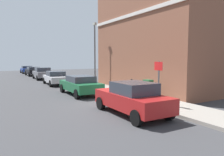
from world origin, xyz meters
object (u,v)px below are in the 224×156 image
Objects in this scene: car_blue at (27,69)px; utility_cabinet at (148,90)px; car_grey at (43,73)px; bollard_near_cabinet at (131,86)px; car_silver at (56,78)px; car_red at (132,98)px; car_black at (33,71)px; car_green at (80,85)px; street_sign at (159,77)px; lamppost at (95,51)px.

car_blue is 3.63× the size of utility_cabinet.
car_grey is 15.68m from bollard_near_cabinet.
car_red is at bearing -178.23° from car_silver.
car_red is 19.47m from car_grey.
car_red is 25.91m from car_black.
car_red is 1.01× the size of car_black.
utility_cabinet is at bearing -146.76° from car_green.
street_sign is 9.98m from lamppost.
car_green is at bearing -179.77° from car_grey.
street_sign reaches higher than car_blue.
car_black reaches higher than utility_cabinet.
bollard_near_cabinet is (2.76, -15.43, -0.06)m from car_grey.
car_green reaches higher than utility_cabinet.
lamppost is at bearing 89.20° from bollard_near_cabinet.
lamppost is at bearing -38.07° from car_green.
car_red reaches higher than car_green.
car_silver is at bearing 104.21° from utility_cabinet.
lamppost reaches higher than street_sign.
car_grey is 3.47× the size of utility_cabinet.
car_blue is 30.47m from utility_cabinet.
street_sign is at bearing -114.27° from utility_cabinet.
utility_cabinet is 0.50× the size of street_sign.
car_blue is 0.73× the size of lamppost.
car_blue is 22.72m from lamppost.
lamppost is (2.84, -9.36, 2.54)m from car_grey.
bollard_near_cabinet is at bearing -160.80° from car_silver.
car_black is 6.59m from car_blue.
car_red is at bearing -124.77° from bollard_near_cabinet.
utility_cabinet is at bearing -164.22° from car_silver.
car_grey is at bearing -179.43° from car_blue.
lamppost reaches higher than car_red.
car_green is 19.57m from car_black.
car_blue is at bearing 1.36° from car_silver.
car_red reaches higher than car_grey.
car_green is 3.67m from bollard_near_cabinet.
car_red is 0.99× the size of car_green.
car_red reaches higher than utility_cabinet.
street_sign is (1.93, -12.68, 0.96)m from car_silver.
car_silver is 1.04× the size of car_grey.
street_sign is at bearing -80.05° from car_red.
car_grey is 0.70× the size of lamppost.
car_red is at bearing -170.35° from street_sign.
car_black is at bearing 179.96° from car_blue.
lamppost reaches higher than car_green.
car_red is 2.11m from street_sign.
car_green is 3.69× the size of utility_cabinet.
car_silver is at bearing 135.40° from lamppost.
utility_cabinet is 8.39m from lamppost.
car_red is 6.34m from car_green.
car_green is 6.40m from street_sign.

